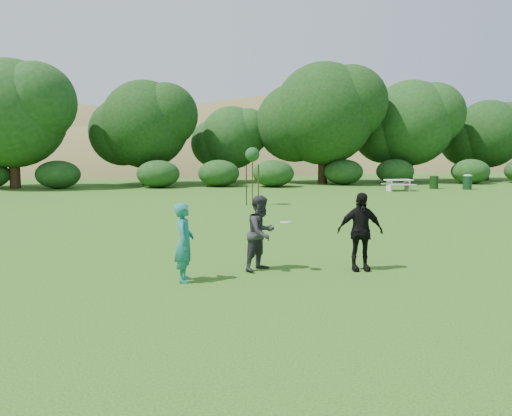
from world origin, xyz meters
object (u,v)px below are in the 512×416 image
Objects in this scene: trash_can_near at (434,182)px; picnic_table at (398,183)px; player_teal at (184,242)px; player_grey at (261,233)px; player_black at (360,231)px; sapling at (252,156)px; trash_can_lidded at (467,182)px.

trash_can_near is 0.50× the size of picnic_table.
picnic_table is at bearing -26.90° from player_teal.
player_teal is at bearing 161.42° from player_grey.
player_teal is at bearing -170.10° from player_black.
sapling is 13.14m from picnic_table.
trash_can_near is (16.40, 21.19, -0.41)m from player_grey.
player_grey is 13.42m from sapling.
trash_can_near is 2.17m from trash_can_lidded.
trash_can_lidded is at bearing -27.66° from trash_can_near.
trash_can_lidded is at bearing 8.19° from player_grey.
sapling is at bearing -156.65° from trash_can_lidded.
player_teal is 0.92× the size of picnic_table.
player_grey is at bearing -132.23° from trash_can_lidded.
player_teal is at bearing -125.78° from picnic_table.
sapling is 17.79m from trash_can_lidded.
player_black is at bearing -123.34° from trash_can_near.
picnic_table is at bearing -177.97° from trash_can_lidded.
player_grey is at bearing -127.75° from trash_can_near.
player_teal is 1.88m from player_grey.
player_black reaches higher than picnic_table.
sapling reaches higher than player_black.
player_teal is at bearing -133.91° from trash_can_lidded.
player_black is 13.66m from sapling.
player_black reaches higher than trash_can_near.
player_grey is at bearing 175.64° from player_black.
trash_can_near reaches higher than picnic_table.
player_grey is (1.76, 0.67, 0.03)m from player_teal.
sapling is 1.58× the size of picnic_table.
player_teal is 28.42m from trash_can_near.
trash_can_lidded is (5.18, 0.18, 0.02)m from picnic_table.
player_black reaches higher than player_teal.
player_teal reaches higher than trash_can_near.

